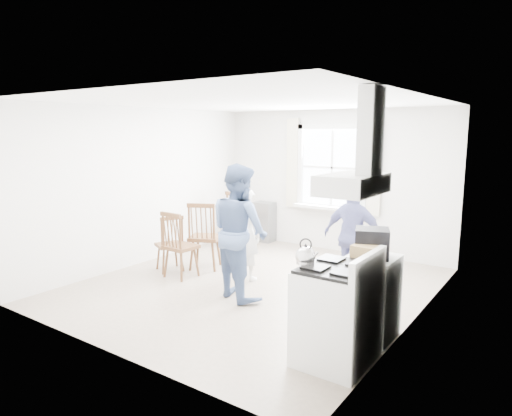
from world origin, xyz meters
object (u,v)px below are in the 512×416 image
(windsor_chair_b, at_px, (175,238))
(windsor_chair_c, at_px, (171,238))
(person_mid, at_px, (239,231))
(person_right, at_px, (353,236))
(person_left, at_px, (247,234))
(gas_stove, at_px, (337,314))
(windsor_chair_a, at_px, (203,229))
(low_cabinet, at_px, (371,297))
(stereo_stack, at_px, (372,243))

(windsor_chair_b, bearing_deg, windsor_chair_c, 145.56)
(person_mid, relative_size, person_right, 1.18)
(windsor_chair_c, relative_size, person_mid, 0.51)
(person_left, bearing_deg, windsor_chair_b, 46.25)
(gas_stove, bearing_deg, windsor_chair_b, 163.18)
(person_left, height_order, person_right, person_right)
(windsor_chair_b, bearing_deg, gas_stove, -16.82)
(gas_stove, bearing_deg, person_right, 109.17)
(windsor_chair_a, relative_size, person_right, 0.73)
(low_cabinet, distance_m, windsor_chair_a, 3.20)
(gas_stove, relative_size, person_mid, 0.62)
(person_left, bearing_deg, low_cabinet, 171.73)
(stereo_stack, distance_m, windsor_chair_a, 3.22)
(person_mid, bearing_deg, stereo_stack, -164.97)
(person_right, bearing_deg, stereo_stack, 120.97)
(low_cabinet, bearing_deg, windsor_chair_b, 175.82)
(windsor_chair_a, distance_m, person_left, 0.84)
(windsor_chair_b, xyz_separation_m, person_left, (0.89, 0.60, 0.07))
(windsor_chair_c, xyz_separation_m, person_right, (2.66, 0.91, 0.20))
(stereo_stack, xyz_separation_m, person_mid, (-1.90, 0.22, -0.16))
(low_cabinet, bearing_deg, windsor_chair_c, 172.90)
(stereo_stack, xyz_separation_m, windsor_chair_b, (-3.14, 0.27, -0.42))
(low_cabinet, distance_m, windsor_chair_b, 3.16)
(windsor_chair_b, height_order, person_right, person_right)
(windsor_chair_a, xyz_separation_m, windsor_chair_c, (-0.34, -0.37, -0.12))
(low_cabinet, distance_m, stereo_stack, 0.60)
(stereo_stack, xyz_separation_m, person_right, (-0.77, 1.37, -0.29))
(stereo_stack, bearing_deg, gas_stove, -95.76)
(gas_stove, xyz_separation_m, windsor_chair_b, (-3.08, 0.93, 0.15))
(gas_stove, height_order, person_mid, person_mid)
(person_right, bearing_deg, person_left, 20.31)
(low_cabinet, relative_size, person_right, 0.59)
(windsor_chair_a, relative_size, windsor_chair_c, 1.21)
(windsor_chair_a, bearing_deg, gas_stove, -26.33)
(person_right, bearing_deg, windsor_chair_a, 14.68)
(low_cabinet, xyz_separation_m, windsor_chair_b, (-3.14, 0.23, 0.18))
(windsor_chair_c, xyz_separation_m, person_left, (1.17, 0.41, 0.14))
(gas_stove, relative_size, person_left, 0.80)
(person_left, distance_m, person_mid, 0.77)
(gas_stove, height_order, stereo_stack, stereo_stack)
(low_cabinet, distance_m, person_left, 2.42)
(low_cabinet, height_order, windsor_chair_c, windsor_chair_c)
(windsor_chair_b, distance_m, windsor_chair_c, 0.36)
(windsor_chair_a, distance_m, person_mid, 1.36)
(gas_stove, xyz_separation_m, person_left, (-2.19, 1.53, 0.21))
(low_cabinet, relative_size, stereo_stack, 2.08)
(windsor_chair_a, height_order, person_right, person_right)
(stereo_stack, height_order, windsor_chair_a, stereo_stack)
(windsor_chair_b, xyz_separation_m, windsor_chair_c, (-0.29, 0.20, -0.07))
(windsor_chair_a, distance_m, windsor_chair_c, 0.51)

